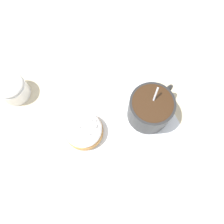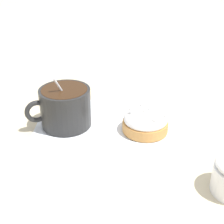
% 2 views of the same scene
% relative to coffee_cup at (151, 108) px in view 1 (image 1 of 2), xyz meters
% --- Properties ---
extents(ground_plane, '(3.00, 3.00, 0.00)m').
position_rel_coffee_cup_xyz_m(ground_plane, '(-0.07, 0.01, -0.04)').
color(ground_plane, '#C6B793').
extents(paper_napkin, '(0.27, 0.25, 0.00)m').
position_rel_coffee_cup_xyz_m(paper_napkin, '(-0.07, 0.01, -0.04)').
color(paper_napkin, white).
rests_on(paper_napkin, ground_plane).
extents(coffee_cup, '(0.12, 0.10, 0.10)m').
position_rel_coffee_cup_xyz_m(coffee_cup, '(0.00, 0.00, 0.00)').
color(coffee_cup, black).
rests_on(coffee_cup, paper_napkin).
extents(frosted_pastry, '(0.08, 0.08, 0.05)m').
position_rel_coffee_cup_xyz_m(frosted_pastry, '(-0.15, 0.02, -0.02)').
color(frosted_pastry, '#C18442').
rests_on(frosted_pastry, paper_napkin).
extents(sugar_bowl, '(0.07, 0.07, 0.06)m').
position_rel_coffee_cup_xyz_m(sugar_bowl, '(-0.26, 0.18, -0.01)').
color(sugar_bowl, white).
rests_on(sugar_bowl, ground_plane).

